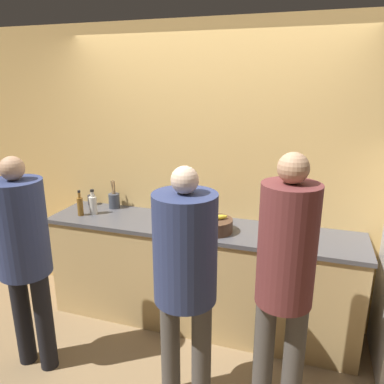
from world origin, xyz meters
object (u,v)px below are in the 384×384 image
(person_right, at_px, (285,272))
(bottle_clear, at_px, (93,204))
(bottle_amber, at_px, (80,206))
(cup_black, at_px, (92,200))
(person_left, at_px, (23,247))
(fruit_bowl, at_px, (214,225))
(person_center, at_px, (185,267))
(utensil_crock, at_px, (114,200))

(person_right, bearing_deg, bottle_clear, 156.96)
(bottle_amber, bearing_deg, cup_black, 104.38)
(person_left, xyz_separation_m, fruit_bowl, (1.18, 0.81, 0.01))
(person_right, xyz_separation_m, fruit_bowl, (-0.62, 0.70, -0.05))
(person_left, distance_m, cup_black, 1.11)
(fruit_bowl, height_order, cup_black, fruit_bowl)
(fruit_bowl, bearing_deg, bottle_amber, -179.40)
(cup_black, bearing_deg, bottle_amber, -75.62)
(person_left, height_order, person_center, person_center)
(utensil_crock, height_order, bottle_clear, utensil_crock)
(utensil_crock, relative_size, bottle_clear, 1.17)
(person_center, relative_size, fruit_bowl, 5.43)
(person_left, distance_m, bottle_amber, 0.81)
(person_left, xyz_separation_m, utensil_crock, (0.11, 1.09, 0.03))
(person_right, height_order, bottle_clear, person_right)
(fruit_bowl, distance_m, cup_black, 1.36)
(person_left, relative_size, cup_black, 16.77)
(bottle_amber, bearing_deg, bottle_clear, 38.95)
(bottle_clear, height_order, cup_black, bottle_clear)
(person_left, relative_size, person_center, 0.99)
(bottle_amber, bearing_deg, person_left, -84.87)
(bottle_amber, relative_size, cup_black, 2.41)
(fruit_bowl, relative_size, bottle_clear, 1.31)
(bottle_amber, bearing_deg, fruit_bowl, 0.60)
(utensil_crock, distance_m, bottle_clear, 0.23)
(person_center, relative_size, bottle_amber, 7.00)
(person_center, xyz_separation_m, cup_black, (-1.35, 1.06, -0.02))
(person_left, relative_size, fruit_bowl, 5.39)
(person_center, distance_m, fruit_bowl, 0.78)
(person_left, distance_m, bottle_clear, 0.87)
(person_right, bearing_deg, person_center, -172.34)
(cup_black, bearing_deg, fruit_bowl, -12.14)
(cup_black, bearing_deg, bottle_clear, -54.00)
(person_left, xyz_separation_m, bottle_amber, (-0.07, 0.80, 0.04))
(person_right, bearing_deg, utensil_crock, 150.05)
(person_center, xyz_separation_m, bottle_clear, (-1.18, 0.84, 0.02))
(person_left, height_order, utensil_crock, person_left)
(bottle_amber, height_order, cup_black, bottle_amber)
(utensil_crock, bearing_deg, bottle_clear, -114.30)
(person_left, height_order, cup_black, person_left)
(person_center, height_order, person_right, person_right)
(bottle_clear, bearing_deg, person_center, -35.21)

